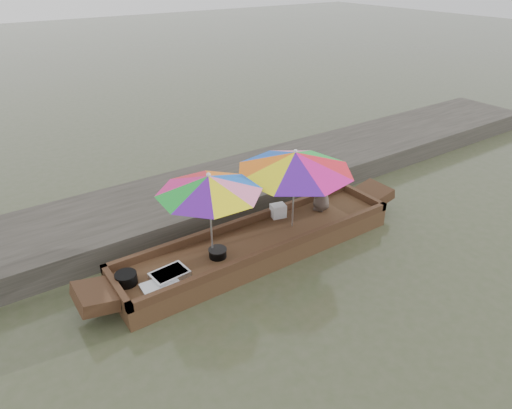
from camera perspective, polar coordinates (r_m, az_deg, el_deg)
water at (r=8.51m, az=0.38°, el=-6.20°), size 80.00×80.00×0.00m
dock at (r=10.01m, az=-6.83°, el=0.94°), size 22.00×2.20×0.50m
boat_hull at (r=8.41m, az=0.39°, el=-5.22°), size 5.41×1.20×0.35m
cooking_pot at (r=7.47m, az=-15.92°, el=-8.89°), size 0.34×0.34×0.18m
tray_crayfish at (r=7.48m, az=-10.75°, el=-8.60°), size 0.61×0.45×0.09m
tray_scallop at (r=7.29m, az=-11.80°, el=-9.99°), size 0.60×0.43×0.06m
charcoal_grill at (r=7.81m, az=-4.81°, el=-6.10°), size 0.30×0.30×0.14m
supply_bag at (r=8.93m, az=2.78°, el=-0.78°), size 0.32×0.28×0.26m
vendor at (r=9.12m, az=8.32°, el=2.43°), size 0.63×0.58×1.07m
umbrella_bow at (r=7.48m, az=-5.70°, el=-1.46°), size 2.29×2.29×1.55m
umbrella_stern at (r=8.34m, az=4.74°, el=1.91°), size 2.53×2.53×1.55m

